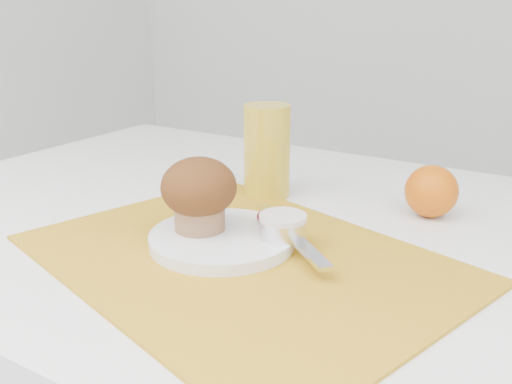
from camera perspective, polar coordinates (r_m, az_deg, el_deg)
The scene contains 10 objects.
placemat at distance 0.68m, azimuth -1.60°, elevation -6.65°, with size 0.50×0.37×0.00m, color #C28C1A.
plate at distance 0.71m, azimuth -3.41°, elevation -4.69°, with size 0.18×0.18×0.01m, color white.
ramekin at distance 0.69m, azimuth 2.70°, elevation -3.53°, with size 0.06×0.06×0.02m, color silver.
cream at distance 0.69m, azimuth 2.71°, elevation -2.55°, with size 0.06×0.06×0.01m, color silver.
raspberry_near at distance 0.74m, azimuth 0.79°, elevation -2.46°, with size 0.02×0.02×0.02m, color #4E020C.
raspberry_far at distance 0.72m, azimuth 1.73°, elevation -3.03°, with size 0.02×0.02×0.02m, color #620210.
butter_knife at distance 0.70m, azimuth 3.38°, elevation -4.10°, with size 0.21×0.02×0.01m, color silver.
orange at distance 0.84m, azimuth 17.13°, elevation 0.07°, with size 0.07×0.07×0.07m, color #D65D07.
juice_glass at distance 0.88m, azimuth 1.10°, elevation 4.11°, with size 0.07×0.07×0.14m, color gold.
muffin at distance 0.71m, azimuth -5.73°, elevation -0.00°, with size 0.09×0.09×0.09m.
Camera 1 is at (0.37, -0.59, 1.04)m, focal length 40.00 mm.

